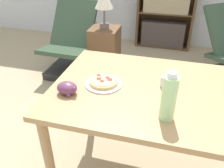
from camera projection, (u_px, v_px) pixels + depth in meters
The scene contains 9 objects.
ground_plane at pixel (143, 159), 1.95m from camera, with size 14.00×14.00×0.00m, color tan.
dining_table at pixel (163, 103), 1.48m from camera, with size 1.37×0.88×0.77m.
pizza_on_plate at pixel (104, 82), 1.48m from camera, with size 0.23×0.23×0.04m.
grape_bunch at pixel (67, 88), 1.39m from camera, with size 0.13×0.10×0.07m.
drink_bottle at pixel (169, 98), 1.15m from camera, with size 0.08×0.08×0.27m.
salt_shaker at pixel (163, 82), 1.45m from camera, with size 0.04×0.04×0.07m.
lounge_chair_near at pixel (70, 52), 3.08m from camera, with size 0.58×0.78×0.88m.
side_table at pixel (105, 52), 3.00m from camera, with size 0.34×0.34×0.63m.
table_lamp at pixel (104, 0), 2.67m from camera, with size 0.21×0.21×0.45m.
Camera 1 is at (0.10, -1.35, 1.55)m, focal length 38.00 mm.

